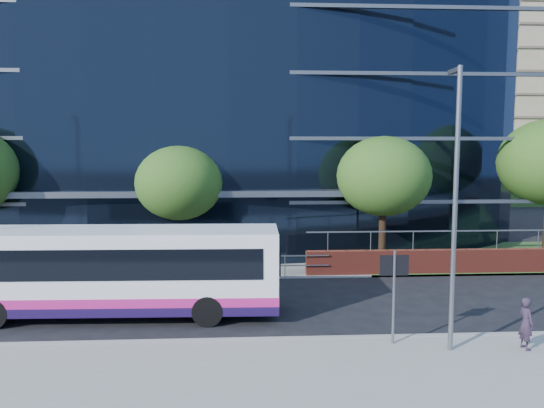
{
  "coord_description": "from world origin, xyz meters",
  "views": [
    {
      "loc": [
        0.05,
        -16.56,
        5.9
      ],
      "look_at": [
        1.47,
        8.0,
        3.32
      ],
      "focal_mm": 35.0,
      "sensor_mm": 36.0,
      "label": 1
    }
  ],
  "objects": [
    {
      "name": "ground",
      "position": [
        0.0,
        0.0,
        0.0
      ],
      "size": [
        200.0,
        200.0,
        0.0
      ],
      "primitive_type": "plane",
      "color": "black",
      "rests_on": "ground"
    },
    {
      "name": "pavement_near",
      "position": [
        0.0,
        -5.0,
        0.07
      ],
      "size": [
        80.0,
        8.0,
        0.15
      ],
      "primitive_type": "cube",
      "color": "gray",
      "rests_on": "ground"
    },
    {
      "name": "kerb",
      "position": [
        0.0,
        -1.0,
        0.08
      ],
      "size": [
        80.0,
        0.25,
        0.16
      ],
      "primitive_type": "cube",
      "color": "gray",
      "rests_on": "ground"
    },
    {
      "name": "yellow_line_outer",
      "position": [
        0.0,
        -0.8,
        0.01
      ],
      "size": [
        80.0,
        0.08,
        0.01
      ],
      "primitive_type": "cube",
      "color": "gold",
      "rests_on": "ground"
    },
    {
      "name": "yellow_line_inner",
      "position": [
        0.0,
        -0.65,
        0.01
      ],
      "size": [
        80.0,
        0.08,
        0.01
      ],
      "primitive_type": "cube",
      "color": "gold",
      "rests_on": "ground"
    },
    {
      "name": "far_forecourt",
      "position": [
        -6.0,
        11.0,
        0.05
      ],
      "size": [
        50.0,
        8.0,
        0.1
      ],
      "primitive_type": "cube",
      "color": "gray",
      "rests_on": "ground"
    },
    {
      "name": "glass_office",
      "position": [
        -4.0,
        20.85,
        8.0
      ],
      "size": [
        44.0,
        23.1,
        16.0
      ],
      "color": "black",
      "rests_on": "ground"
    },
    {
      "name": "guard_railings",
      "position": [
        -8.0,
        7.0,
        0.82
      ],
      "size": [
        24.0,
        0.05,
        1.1
      ],
      "color": "slate",
      "rests_on": "ground"
    },
    {
      "name": "apartment_block",
      "position": [
        32.0,
        57.21,
        11.11
      ],
      "size": [
        60.0,
        42.0,
        30.0
      ],
      "color": "#2D511E",
      "rests_on": "ground"
    },
    {
      "name": "street_sign",
      "position": [
        4.5,
        -1.59,
        2.15
      ],
      "size": [
        0.85,
        0.09,
        2.8
      ],
      "color": "slate",
      "rests_on": "pavement_near"
    },
    {
      "name": "tree_far_b",
      "position": [
        -3.0,
        9.5,
        4.21
      ],
      "size": [
        4.29,
        4.29,
        6.05
      ],
      "color": "black",
      "rests_on": "ground"
    },
    {
      "name": "tree_far_c",
      "position": [
        7.0,
        9.0,
        4.54
      ],
      "size": [
        4.62,
        4.62,
        6.51
      ],
      "color": "black",
      "rests_on": "ground"
    },
    {
      "name": "tree_dist_e",
      "position": [
        24.0,
        40.0,
        4.54
      ],
      "size": [
        4.62,
        4.62,
        6.51
      ],
      "color": "black",
      "rests_on": "ground"
    },
    {
      "name": "streetlight_east",
      "position": [
        6.0,
        -2.17,
        4.44
      ],
      "size": [
        0.15,
        0.77,
        8.0
      ],
      "color": "slate",
      "rests_on": "pavement_near"
    },
    {
      "name": "city_bus",
      "position": [
        -4.28,
        1.92,
        1.64
      ],
      "size": [
        11.52,
        2.92,
        3.1
      ],
      "rotation": [
        0.0,
        0.0,
        -0.03
      ],
      "color": "white",
      "rests_on": "ground"
    },
    {
      "name": "pedestrian",
      "position": [
        8.19,
        -2.25,
        0.91
      ],
      "size": [
        0.42,
        0.59,
        1.52
      ],
      "primitive_type": "imported",
      "rotation": [
        0.0,
        0.0,
        1.69
      ],
      "color": "#2D2132",
      "rests_on": "pavement_near"
    }
  ]
}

